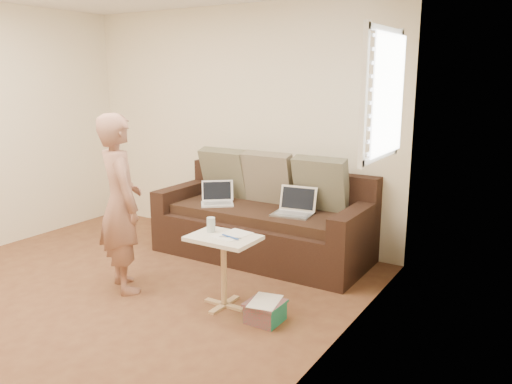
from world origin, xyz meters
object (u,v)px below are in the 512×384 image
person (121,203)px  side_table (224,272)px  sofa (262,217)px  laptop_silver (292,215)px  striped_box (265,311)px  drinking_glass (211,225)px  laptop_white (217,205)px

person → side_table: bearing=-141.8°
person → sofa: bearing=-85.5°
laptop_silver → side_table: (-0.04, -1.10, -0.22)m
person → side_table: 1.09m
person → side_table: (0.97, 0.16, -0.48)m
sofa → laptop_silver: bearing=-13.1°
sofa → striped_box: size_ratio=8.19×
drinking_glass → person: bearing=-165.9°
laptop_silver → drinking_glass: 1.08m
laptop_silver → drinking_glass: (-0.20, -1.05, 0.14)m
laptop_white → drinking_glass: size_ratio=2.78×
person → striped_box: bearing=-147.0°
laptop_silver → striped_box: size_ratio=1.40×
laptop_white → person: person is taller
sofa → side_table: size_ratio=3.66×
person → laptop_white: bearing=-67.7°
laptop_silver → striped_box: (0.38, -1.16, -0.44)m
drinking_glass → side_table: bearing=-16.7°
laptop_silver → laptop_white: 0.87m
laptop_silver → drinking_glass: bearing=-107.6°
laptop_white → side_table: (0.82, -1.06, -0.22)m
laptop_white → striped_box: (1.25, -1.12, -0.44)m
laptop_white → striped_box: size_ratio=1.24×
laptop_white → drinking_glass: bearing=-95.1°
laptop_silver → laptop_white: (-0.86, -0.04, 0.00)m
laptop_silver → person: size_ratio=0.24×
sofa → drinking_glass: (0.20, -1.15, 0.24)m
sofa → side_table: 1.25m
laptop_silver → side_table: size_ratio=0.63×
drinking_glass → striped_box: bearing=-10.3°
laptop_silver → person: 1.63m
drinking_glass → striped_box: size_ratio=0.45×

